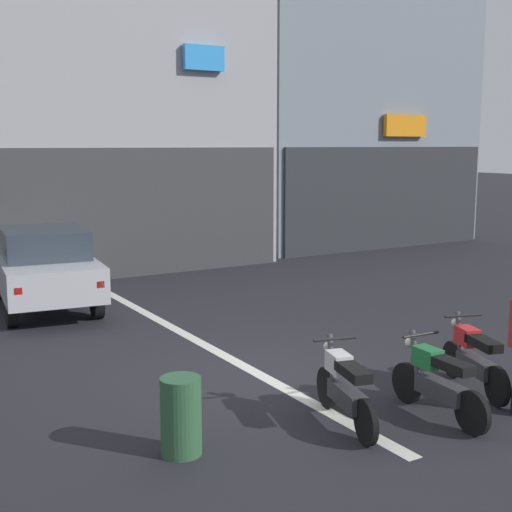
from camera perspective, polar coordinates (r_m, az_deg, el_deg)
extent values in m
plane|color=#232328|center=(10.03, 0.84, -9.98)|extent=(120.00, 120.00, 0.00)
cube|color=silver|center=(15.27, -11.13, -3.45)|extent=(0.20, 18.00, 0.01)
cube|color=#373739|center=(17.64, -9.31, 3.53)|extent=(7.72, 0.10, 3.20)
cube|color=#3399F2|center=(18.33, -4.29, 15.86)|extent=(1.11, 0.16, 0.62)
cube|color=gray|center=(25.94, 4.38, 13.75)|extent=(8.17, 8.68, 10.77)
cube|color=#292C30|center=(22.47, 10.76, 4.68)|extent=(7.85, 0.10, 3.20)
cube|color=orange|center=(22.73, 12.10, 10.39)|extent=(1.65, 0.16, 0.67)
cylinder|color=black|center=(15.94, -20.24, -2.15)|extent=(0.25, 0.66, 0.64)
cylinder|color=black|center=(16.12, -14.74, -1.77)|extent=(0.25, 0.66, 0.64)
cylinder|color=black|center=(13.40, -19.40, -4.17)|extent=(0.25, 0.66, 0.64)
cylinder|color=black|center=(13.61, -12.88, -3.68)|extent=(0.25, 0.66, 0.64)
cube|color=#B7BABF|center=(14.66, -16.93, -1.22)|extent=(2.22, 4.28, 0.66)
cube|color=#2D3842|center=(14.42, -16.96, 1.07)|extent=(1.77, 2.13, 0.56)
cube|color=red|center=(12.61, -18.90, -2.73)|extent=(0.15, 0.08, 0.12)
cube|color=red|center=(12.81, -12.62, -2.28)|extent=(0.15, 0.08, 0.12)
cylinder|color=black|center=(8.96, 5.80, -10.66)|extent=(0.20, 0.52, 0.52)
cylinder|color=black|center=(7.97, 8.98, -13.28)|extent=(0.20, 0.52, 0.52)
cube|color=#38383D|center=(8.38, 7.45, -11.31)|extent=(0.38, 0.76, 0.22)
cube|color=black|center=(8.13, 7.95, -9.36)|extent=(0.37, 0.64, 0.12)
cube|color=silver|center=(8.49, 6.79, -8.65)|extent=(0.30, 0.40, 0.24)
cylinder|color=#4C4C51|center=(8.70, 6.21, -8.67)|extent=(0.13, 0.25, 0.70)
cylinder|color=black|center=(8.54, 6.46, -6.77)|extent=(0.54, 0.17, 0.04)
sphere|color=silver|center=(8.77, 5.92, -7.38)|extent=(0.12, 0.12, 0.12)
cylinder|color=black|center=(9.29, 12.24, -10.09)|extent=(0.10, 0.52, 0.52)
cylinder|color=black|center=(8.49, 17.29, -12.16)|extent=(0.10, 0.52, 0.52)
cube|color=#38383D|center=(8.81, 14.89, -10.51)|extent=(0.25, 0.75, 0.22)
cube|color=black|center=(8.59, 15.70, -8.59)|extent=(0.26, 0.61, 0.12)
cube|color=#1E7238|center=(8.89, 13.86, -8.05)|extent=(0.24, 0.37, 0.24)
cylinder|color=#4C4C51|center=(9.06, 12.92, -8.13)|extent=(0.08, 0.24, 0.70)
cylinder|color=black|center=(8.92, 13.33, -6.28)|extent=(0.55, 0.07, 0.04)
sphere|color=silver|center=(9.11, 12.44, -6.92)|extent=(0.12, 0.12, 0.12)
cylinder|color=black|center=(10.40, 15.80, -8.13)|extent=(0.23, 0.52, 0.52)
cylinder|color=black|center=(9.46, 19.13, -10.04)|extent=(0.23, 0.52, 0.52)
cube|color=#38383D|center=(9.85, 17.56, -8.52)|extent=(0.42, 0.76, 0.22)
cube|color=black|center=(9.62, 18.13, -6.79)|extent=(0.40, 0.64, 0.12)
cube|color=red|center=(9.97, 16.91, -6.30)|extent=(0.32, 0.41, 0.24)
cylinder|color=#4C4C51|center=(10.17, 16.29, -6.36)|extent=(0.14, 0.25, 0.70)
cylinder|color=black|center=(10.03, 16.60, -4.70)|extent=(0.53, 0.21, 0.04)
sphere|color=silver|center=(10.24, 16.00, -5.28)|extent=(0.12, 0.12, 0.12)
cylinder|color=#2D5938|center=(7.65, -6.16, -12.89)|extent=(0.44, 0.44, 0.85)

